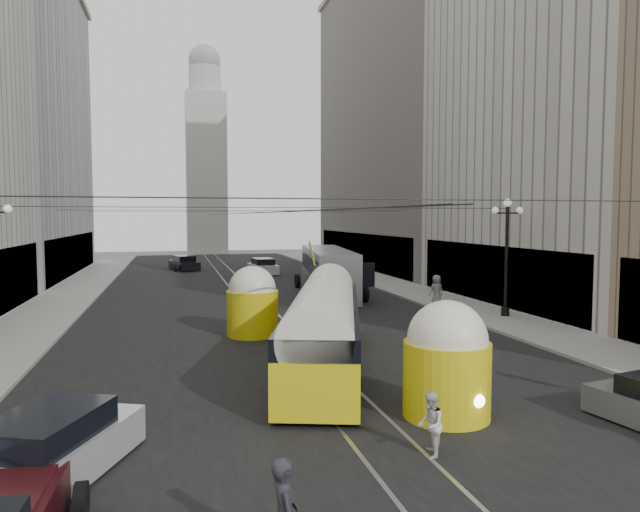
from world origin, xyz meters
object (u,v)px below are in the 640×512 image
city_bus (328,270)px  pedestrian_crossing_b (430,425)px  pedestrian_sidewalk_right (437,290)px  sedan_silver (47,452)px  streetcar (325,323)px

city_bus → pedestrian_crossing_b: bearing=-100.2°
pedestrian_crossing_b → pedestrian_sidewalk_right: 21.90m
sedan_silver → pedestrian_sidewalk_right: (18.00, 18.90, 0.40)m
pedestrian_sidewalk_right → pedestrian_crossing_b: bearing=55.2°
city_bus → sedan_silver: bearing=-116.5°
city_bus → pedestrian_sidewalk_right: size_ratio=6.93×
streetcar → sedan_silver: (-8.00, -7.64, -0.93)m
pedestrian_sidewalk_right → city_bus: bearing=-66.4°
city_bus → pedestrian_crossing_b: size_ratio=8.59×
pedestrian_sidewalk_right → sedan_silver: bearing=37.9°
city_bus → sedan_silver: size_ratio=2.50×
sedan_silver → pedestrian_sidewalk_right: pedestrian_sidewalk_right is taller
city_bus → pedestrian_sidewalk_right: city_bus is taller
city_bus → pedestrian_sidewalk_right: 9.01m
sedan_silver → pedestrian_sidewalk_right: size_ratio=2.77×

